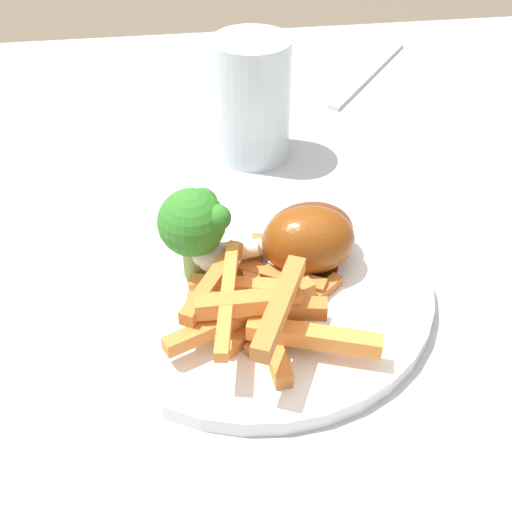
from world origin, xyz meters
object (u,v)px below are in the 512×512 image
(carrot_fries_pile, at_px, (261,305))
(dining_table, at_px, (242,344))
(chicken_drumstick_far, at_px, (302,235))
(water_glass, at_px, (252,99))
(broccoli_floret_front, at_px, (193,222))
(dinner_plate, at_px, (256,284))
(chicken_drumstick_near, at_px, (301,241))
(fork, at_px, (369,73))

(carrot_fries_pile, bearing_deg, dining_table, 92.75)
(chicken_drumstick_far, relative_size, water_glass, 1.09)
(broccoli_floret_front, bearing_deg, dinner_plate, -15.79)
(dining_table, relative_size, water_glass, 11.12)
(carrot_fries_pile, height_order, chicken_drumstick_near, same)
(dining_table, bearing_deg, carrot_fries_pile, -87.25)
(dinner_plate, xyz_separation_m, carrot_fries_pile, (-0.00, -0.04, 0.02))
(carrot_fries_pile, xyz_separation_m, fork, (0.17, 0.38, -0.03))
(dinner_plate, bearing_deg, water_glass, 83.32)
(carrot_fries_pile, distance_m, water_glass, 0.23)
(chicken_drumstick_near, distance_m, chicken_drumstick_far, 0.01)
(dinner_plate, distance_m, broccoli_floret_front, 0.07)
(dining_table, relative_size, fork, 6.33)
(dining_table, distance_m, fork, 0.36)
(fork, bearing_deg, water_glass, 171.76)
(carrot_fries_pile, bearing_deg, chicken_drumstick_near, 55.42)
(carrot_fries_pile, height_order, water_glass, water_glass)
(broccoli_floret_front, xyz_separation_m, chicken_drumstick_far, (0.08, 0.01, -0.02))
(fork, relative_size, water_glass, 1.76)
(water_glass, bearing_deg, dining_table, -100.76)
(fork, bearing_deg, carrot_fries_pile, -167.49)
(dining_table, bearing_deg, water_glass, 79.24)
(carrot_fries_pile, distance_m, fork, 0.42)
(dining_table, bearing_deg, broccoli_floret_front, -142.87)
(broccoli_floret_front, xyz_separation_m, carrot_fries_pile, (0.04, -0.06, -0.03))
(fork, bearing_deg, dining_table, -173.73)
(dining_table, distance_m, carrot_fries_pile, 0.15)
(dinner_plate, height_order, chicken_drumstick_far, chicken_drumstick_far)
(broccoli_floret_front, bearing_deg, dining_table, 37.13)
(broccoli_floret_front, height_order, fork, broccoli_floret_front)
(dining_table, xyz_separation_m, chicken_drumstick_near, (0.04, -0.03, 0.13))
(broccoli_floret_front, xyz_separation_m, fork, (0.21, 0.32, -0.05))
(water_glass, bearing_deg, dinner_plate, -96.68)
(dinner_plate, height_order, broccoli_floret_front, broccoli_floret_front)
(dining_table, xyz_separation_m, broccoli_floret_front, (-0.03, -0.03, 0.15))
(dinner_plate, xyz_separation_m, broccoli_floret_front, (-0.04, 0.01, 0.05))
(chicken_drumstick_near, relative_size, fork, 0.60)
(dinner_plate, height_order, carrot_fries_pile, carrot_fries_pile)
(dinner_plate, relative_size, fork, 1.29)
(chicken_drumstick_near, bearing_deg, carrot_fries_pile, -124.58)
(dining_table, height_order, chicken_drumstick_near, chicken_drumstick_near)
(chicken_drumstick_far, bearing_deg, water_glass, 94.61)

